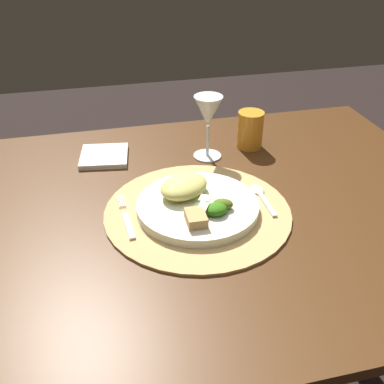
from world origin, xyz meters
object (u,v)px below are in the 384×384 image
dinner_plate (198,206)px  amber_tumbler (250,130)px  spoon (260,194)px  napkin (104,156)px  fork (126,218)px  wine_glass (208,114)px  dining_table (186,268)px

dinner_plate → amber_tumbler: size_ratio=2.60×
amber_tumbler → spoon: bearing=-103.8°
spoon → napkin: 0.41m
fork → wine_glass: wine_glass is taller
spoon → wine_glass: size_ratio=0.79×
wine_glass → fork: bearing=-134.8°
spoon → wine_glass: wine_glass is taller
fork → wine_glass: (0.23, 0.23, 0.11)m
spoon → napkin: size_ratio=1.08×
wine_glass → amber_tumbler: wine_glass is taller
dinner_plate → fork: size_ratio=1.61×
napkin → spoon: bearing=-39.5°
wine_glass → dining_table: bearing=-116.0°
napkin → wine_glass: size_ratio=0.74×
dinner_plate → napkin: (-0.17, 0.29, -0.01)m
dinner_plate → wine_glass: size_ratio=1.58×
fork → amber_tumbler: (0.35, 0.26, 0.04)m
dinner_plate → napkin: dinner_plate is taller
dining_table → fork: fork is taller
dining_table → dinner_plate: size_ratio=5.02×
wine_glass → amber_tumbler: size_ratio=1.65×
dining_table → amber_tumbler: 0.39m
dining_table → spoon: size_ratio=9.98×
spoon → wine_glass: 0.24m
dining_table → fork: size_ratio=8.06×
fork → napkin: bearing=94.8°
fork → spoon: spoon is taller
dinner_plate → spoon: dinner_plate is taller
dinner_plate → napkin: size_ratio=2.14×
amber_tumbler → napkin: bearing=176.6°
spoon → napkin: bearing=140.5°
dining_table → napkin: (-0.15, 0.26, 0.17)m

